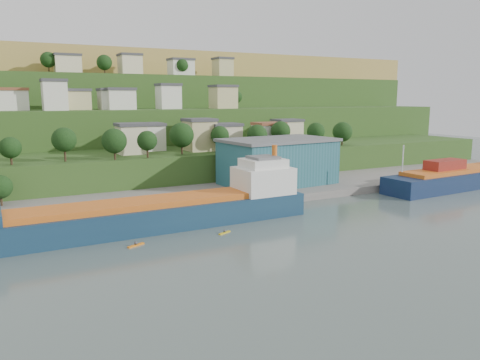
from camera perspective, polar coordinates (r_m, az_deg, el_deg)
ground at (r=91.57m, az=-3.48°, el=-6.50°), size 500.00×500.00×0.00m
quay at (r=124.45m, az=-0.32°, el=-2.05°), size 220.00×26.00×4.00m
hillside at (r=252.81m, az=-19.30°, el=3.55°), size 360.00×210.68×96.00m
cargo_ship_near at (r=96.11m, az=-9.68°, el=-4.11°), size 68.21×11.86×17.49m
cargo_ship_far at (r=156.43m, az=26.56°, el=0.37°), size 63.12×13.82×17.02m
warehouse at (r=131.77m, az=4.64°, el=2.31°), size 32.70×21.93×12.80m
kayak_orange at (r=85.82m, az=-12.58°, el=-7.69°), size 3.36×1.93×0.85m
kayak_yellow at (r=91.40m, az=-1.90°, el=-6.37°), size 2.96×1.71×0.75m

